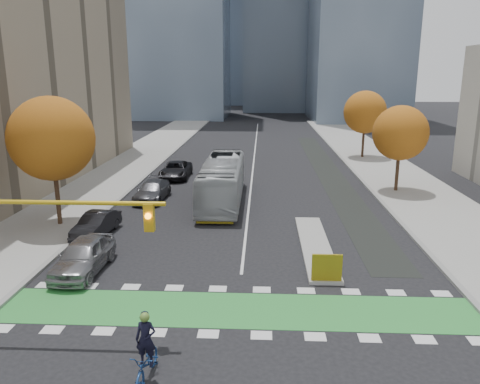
# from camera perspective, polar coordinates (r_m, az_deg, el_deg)

# --- Properties ---
(ground) EXTENTS (300.00, 300.00, 0.00)m
(ground) POSITION_cam_1_polar(r_m,az_deg,el_deg) (18.68, -0.56, -16.37)
(ground) COLOR black
(ground) RESTS_ON ground
(sidewalk_west) EXTENTS (7.00, 120.00, 0.15)m
(sidewalk_west) POSITION_cam_1_polar(r_m,az_deg,el_deg) (39.97, -18.51, -0.14)
(sidewalk_west) COLOR gray
(sidewalk_west) RESTS_ON ground
(sidewalk_east) EXTENTS (7.00, 120.00, 0.15)m
(sidewalk_east) POSITION_cam_1_polar(r_m,az_deg,el_deg) (39.32, 21.29, -0.62)
(sidewalk_east) COLOR gray
(sidewalk_east) RESTS_ON ground
(curb_west) EXTENTS (0.30, 120.00, 0.16)m
(curb_west) POSITION_cam_1_polar(r_m,az_deg,el_deg) (38.84, -13.70, -0.21)
(curb_west) COLOR gray
(curb_west) RESTS_ON ground
(curb_east) EXTENTS (0.30, 120.00, 0.16)m
(curb_east) POSITION_cam_1_polar(r_m,az_deg,el_deg) (38.35, 16.33, -0.57)
(curb_east) COLOR gray
(curb_east) RESTS_ON ground
(bike_crossing) EXTENTS (20.00, 3.00, 0.01)m
(bike_crossing) POSITION_cam_1_polar(r_m,az_deg,el_deg) (19.98, -0.31, -14.16)
(bike_crossing) COLOR #2D8937
(bike_crossing) RESTS_ON ground
(centre_line) EXTENTS (0.15, 70.00, 0.01)m
(centre_line) POSITION_cam_1_polar(r_m,az_deg,el_deg) (56.86, 1.78, 4.64)
(centre_line) COLOR silver
(centre_line) RESTS_ON ground
(bike_lane_paint) EXTENTS (2.50, 50.00, 0.01)m
(bike_lane_paint) POSITION_cam_1_polar(r_m,az_deg,el_deg) (47.47, 10.65, 2.47)
(bike_lane_paint) COLOR black
(bike_lane_paint) RESTS_ON ground
(median_island) EXTENTS (1.60, 10.00, 0.16)m
(median_island) POSITION_cam_1_polar(r_m,az_deg,el_deg) (26.94, 9.14, -6.43)
(median_island) COLOR gray
(median_island) RESTS_ON ground
(hazard_board) EXTENTS (1.40, 0.12, 1.30)m
(hazard_board) POSITION_cam_1_polar(r_m,az_deg,el_deg) (22.26, 10.55, -9.06)
(hazard_board) COLOR yellow
(hazard_board) RESTS_ON median_island
(tree_west) EXTENTS (5.20, 5.20, 8.22)m
(tree_west) POSITION_cam_1_polar(r_m,az_deg,el_deg) (31.14, -21.96, 6.04)
(tree_west) COLOR #332114
(tree_west) RESTS_ON ground
(tree_east_near) EXTENTS (4.40, 4.40, 7.08)m
(tree_east_near) POSITION_cam_1_polar(r_m,az_deg,el_deg) (39.89, 18.97, 6.81)
(tree_east_near) COLOR #332114
(tree_east_near) RESTS_ON ground
(tree_east_far) EXTENTS (4.80, 4.80, 7.65)m
(tree_east_far) POSITION_cam_1_polar(r_m,az_deg,el_deg) (55.43, 14.99, 9.38)
(tree_east_far) COLOR #332114
(tree_east_far) RESTS_ON ground
(traffic_signal_west) EXTENTS (8.53, 0.56, 5.20)m
(traffic_signal_west) POSITION_cam_1_polar(r_m,az_deg,el_deg) (18.72, -25.79, -4.25)
(traffic_signal_west) COLOR #BF9914
(traffic_signal_west) RESTS_ON ground
(cyclist) EXTENTS (0.85, 2.08, 2.34)m
(cyclist) POSITION_cam_1_polar(r_m,az_deg,el_deg) (16.00, -11.29, -19.15)
(cyclist) COLOR navy
(cyclist) RESTS_ON ground
(bus) EXTENTS (2.84, 11.96, 3.33)m
(bus) POSITION_cam_1_polar(r_m,az_deg,el_deg) (35.24, -2.15, 1.39)
(bus) COLOR #A8ADB0
(bus) RESTS_ON ground
(parked_car_a) EXTENTS (2.11, 4.95, 1.67)m
(parked_car_a) POSITION_cam_1_polar(r_m,az_deg,el_deg) (24.38, -18.55, -7.38)
(parked_car_a) COLOR gray
(parked_car_a) RESTS_ON ground
(parked_car_b) EXTENTS (1.96, 4.36, 1.39)m
(parked_car_b) POSITION_cam_1_polar(r_m,az_deg,el_deg) (29.51, -17.12, -3.78)
(parked_car_b) COLOR black
(parked_car_b) RESTS_ON ground
(parked_car_c) EXTENTS (2.30, 5.15, 1.47)m
(parked_car_c) POSITION_cam_1_polar(r_m,az_deg,el_deg) (36.63, -10.64, 0.15)
(parked_car_c) COLOR #4B4B50
(parked_car_c) RESTS_ON ground
(parked_car_d) EXTENTS (2.53, 5.44, 1.51)m
(parked_car_d) POSITION_cam_1_polar(r_m,az_deg,el_deg) (44.09, -7.82, 2.68)
(parked_car_d) COLOR black
(parked_car_d) RESTS_ON ground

